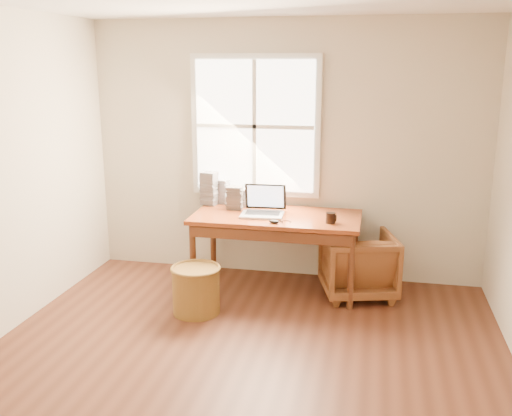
{
  "coord_description": "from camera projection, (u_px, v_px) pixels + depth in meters",
  "views": [
    {
      "loc": [
        0.91,
        -3.41,
        2.16
      ],
      "look_at": [
        -0.17,
        1.65,
        0.85
      ],
      "focal_mm": 40.0,
      "sensor_mm": 36.0,
      "label": 1
    }
  ],
  "objects": [
    {
      "name": "cd_stack_c",
      "position": [
        209.0,
        188.0,
        5.83
      ],
      "size": [
        0.17,
        0.16,
        0.34
      ],
      "primitive_type": "cube",
      "rotation": [
        0.0,
        0.0,
        -0.17
      ],
      "color": "#90919C",
      "rests_on": "desk"
    },
    {
      "name": "mouse",
      "position": [
        274.0,
        222.0,
        5.18
      ],
      "size": [
        0.11,
        0.08,
        0.03
      ],
      "primitive_type": "ellipsoid",
      "rotation": [
        0.0,
        0.0,
        -0.28
      ],
      "color": "black",
      "rests_on": "desk"
    },
    {
      "name": "cd_stack_d",
      "position": [
        242.0,
        198.0,
        5.78
      ],
      "size": [
        0.16,
        0.14,
        0.18
      ],
      "primitive_type": "cube",
      "rotation": [
        0.0,
        0.0,
        0.13
      ],
      "color": "silver",
      "rests_on": "desk"
    },
    {
      "name": "armchair",
      "position": [
        358.0,
        264.0,
        5.41
      ],
      "size": [
        0.81,
        0.82,
        0.62
      ],
      "primitive_type": "imported",
      "rotation": [
        0.0,
        0.0,
        3.41
      ],
      "color": "brown",
      "rests_on": "room_shell"
    },
    {
      "name": "cd_stack_a",
      "position": [
        223.0,
        192.0,
        5.9
      ],
      "size": [
        0.15,
        0.14,
        0.25
      ],
      "primitive_type": "cube",
      "rotation": [
        0.0,
        0.0,
        -0.28
      ],
      "color": "#B8BCC5",
      "rests_on": "desk"
    },
    {
      "name": "desk",
      "position": [
        277.0,
        217.0,
        5.47
      ],
      "size": [
        1.6,
        0.8,
        0.04
      ],
      "primitive_type": "cube",
      "color": "brown",
      "rests_on": "room_shell"
    },
    {
      "name": "coffee_mug",
      "position": [
        331.0,
        218.0,
        5.18
      ],
      "size": [
        0.11,
        0.11,
        0.1
      ],
      "primitive_type": "cylinder",
      "rotation": [
        0.0,
        0.0,
        0.3
      ],
      "color": "black",
      "rests_on": "desk"
    },
    {
      "name": "wicker_stool",
      "position": [
        196.0,
        290.0,
        5.05
      ],
      "size": [
        0.54,
        0.54,
        0.42
      ],
      "primitive_type": "cylinder",
      "rotation": [
        0.0,
        0.0,
        -0.38
      ],
      "color": "brown",
      "rests_on": "room_shell"
    },
    {
      "name": "room_shell",
      "position": [
        231.0,
        194.0,
        3.78
      ],
      "size": [
        4.04,
        4.54,
        2.64
      ],
      "color": "#562D1D",
      "rests_on": "ground"
    },
    {
      "name": "cd_stack_b",
      "position": [
        235.0,
        198.0,
        5.66
      ],
      "size": [
        0.16,
        0.14,
        0.23
      ],
      "primitive_type": "cube",
      "rotation": [
        0.0,
        0.0,
        0.07
      ],
      "color": "#232328",
      "rests_on": "desk"
    },
    {
      "name": "laptop",
      "position": [
        262.0,
        200.0,
        5.39
      ],
      "size": [
        0.44,
        0.46,
        0.31
      ],
      "primitive_type": null,
      "rotation": [
        0.0,
        0.0,
        0.06
      ],
      "color": "#A6A8AD",
      "rests_on": "desk"
    }
  ]
}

